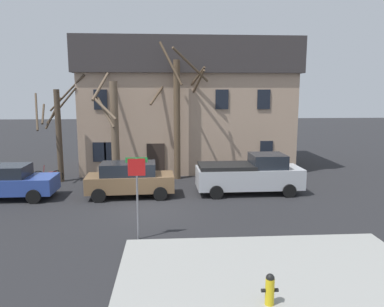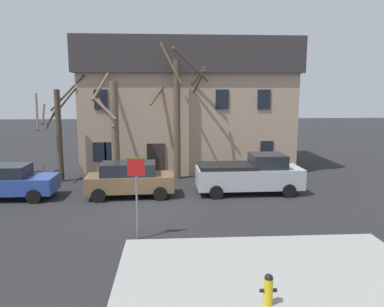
# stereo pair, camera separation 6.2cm
# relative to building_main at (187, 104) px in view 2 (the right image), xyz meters

# --- Properties ---
(ground_plane) EXTENTS (120.00, 120.00, 0.00)m
(ground_plane) POSITION_rel_building_main_xyz_m (-2.30, -10.16, -4.39)
(ground_plane) COLOR #262628
(sidewalk_slab) EXTENTS (8.84, 6.97, 0.12)m
(sidewalk_slab) POSITION_rel_building_main_xyz_m (1.61, -17.40, -4.33)
(sidewalk_slab) COLOR #999993
(sidewalk_slab) RESTS_ON ground_plane
(building_main) EXTENTS (14.21, 7.51, 8.61)m
(building_main) POSITION_rel_building_main_xyz_m (0.00, 0.00, 0.00)
(building_main) COLOR tan
(building_main) RESTS_ON ground_plane
(tree_bare_near) EXTENTS (2.96, 2.96, 6.29)m
(tree_bare_near) POSITION_rel_building_main_xyz_m (-7.76, -4.33, -1.30)
(tree_bare_near) COLOR #4C3D2D
(tree_bare_near) RESTS_ON ground_plane
(tree_bare_mid) EXTENTS (1.51, 2.39, 6.40)m
(tree_bare_mid) POSITION_rel_building_main_xyz_m (-4.46, -4.82, -1.25)
(tree_bare_mid) COLOR brown
(tree_bare_mid) RESTS_ON ground_plane
(tree_bare_far) EXTENTS (3.50, 3.57, 8.09)m
(tree_bare_far) POSITION_rel_building_main_xyz_m (-0.72, -4.15, -0.32)
(tree_bare_far) COLOR brown
(tree_bare_far) RESTS_ON ground_plane
(car_blue_sedan) EXTENTS (4.78, 2.11, 1.69)m
(car_blue_sedan) POSITION_rel_building_main_xyz_m (-9.35, -7.99, -3.54)
(car_blue_sedan) COLOR #2D4799
(car_blue_sedan) RESTS_ON ground_plane
(car_brown_wagon) EXTENTS (4.41, 2.09, 1.75)m
(car_brown_wagon) POSITION_rel_building_main_xyz_m (-3.28, -8.01, -3.48)
(car_brown_wagon) COLOR brown
(car_brown_wagon) RESTS_ON ground_plane
(pickup_truck_silver) EXTENTS (5.45, 2.25, 2.06)m
(pickup_truck_silver) POSITION_rel_building_main_xyz_m (2.90, -7.71, -3.39)
(pickup_truck_silver) COLOR #B7BABF
(pickup_truck_silver) RESTS_ON ground_plane
(fire_hydrant) EXTENTS (0.42, 0.22, 0.79)m
(fire_hydrant) POSITION_rel_building_main_xyz_m (1.07, -18.16, -3.86)
(fire_hydrant) COLOR gold
(fire_hydrant) RESTS_ON sidewalk_slab
(street_sign_pole) EXTENTS (0.76, 0.07, 2.98)m
(street_sign_pole) POSITION_rel_building_main_xyz_m (-2.44, -13.59, -2.31)
(street_sign_pole) COLOR slate
(street_sign_pole) RESTS_ON ground_plane
(bicycle_leaning) EXTENTS (1.75, 0.23, 1.03)m
(bicycle_leaning) POSITION_rel_building_main_xyz_m (-8.39, -4.63, -4.02)
(bicycle_leaning) COLOR black
(bicycle_leaning) RESTS_ON ground_plane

